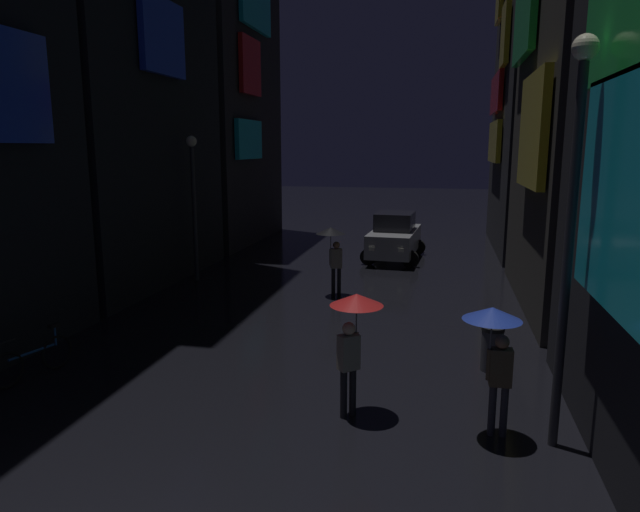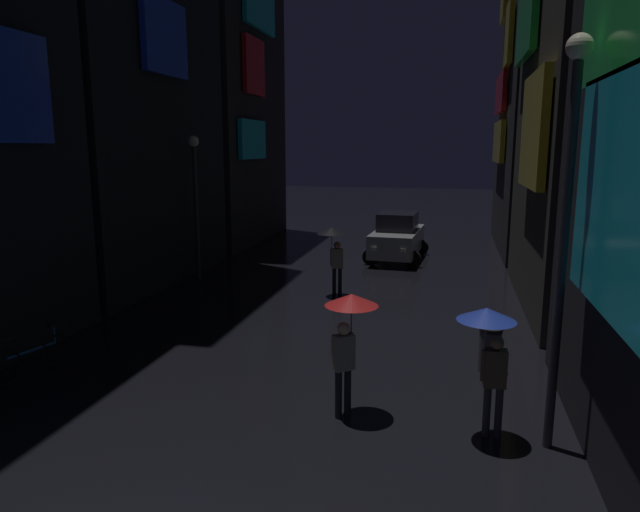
# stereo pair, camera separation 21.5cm
# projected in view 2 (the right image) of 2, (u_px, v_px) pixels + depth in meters

# --- Properties ---
(building_left_far) EXTENTS (4.25, 8.09, 17.93)m
(building_left_far) POSITION_uv_depth(u_px,v_px,m) (219.00, 50.00, 26.60)
(building_left_far) COLOR #232328
(building_left_far) RESTS_ON ground
(building_right_mid) EXTENTS (4.25, 8.06, 15.38)m
(building_right_mid) POSITION_uv_depth(u_px,v_px,m) (618.00, 23.00, 14.91)
(building_right_mid) COLOR #33302D
(building_right_mid) RESTS_ON ground
(building_right_far) EXTENTS (4.25, 8.99, 14.88)m
(building_right_far) POSITION_uv_depth(u_px,v_px,m) (556.00, 76.00, 24.02)
(building_right_far) COLOR #232328
(building_right_far) RESTS_ON ground
(pedestrian_midstreet_centre_red) EXTENTS (0.90, 0.90, 2.12)m
(pedestrian_midstreet_centre_red) POSITION_uv_depth(u_px,v_px,m) (349.00, 321.00, 9.48)
(pedestrian_midstreet_centre_red) COLOR black
(pedestrian_midstreet_centre_red) RESTS_ON ground
(pedestrian_foreground_left_blue) EXTENTS (0.90, 0.90, 2.12)m
(pedestrian_foreground_left_blue) POSITION_uv_depth(u_px,v_px,m) (489.00, 336.00, 8.71)
(pedestrian_foreground_left_blue) COLOR #2D2D38
(pedestrian_foreground_left_blue) RESTS_ON ground
(pedestrian_midstreet_left_black) EXTENTS (0.90, 0.90, 2.12)m
(pedestrian_midstreet_left_black) POSITION_uv_depth(u_px,v_px,m) (333.00, 242.00, 17.33)
(pedestrian_midstreet_left_black) COLOR black
(pedestrian_midstreet_left_black) RESTS_ON ground
(bicycle_parked_at_storefront) EXTENTS (0.53, 1.77, 0.96)m
(bicycle_parked_at_storefront) POSITION_uv_depth(u_px,v_px,m) (32.00, 358.00, 11.34)
(bicycle_parked_at_storefront) COLOR black
(bicycle_parked_at_storefront) RESTS_ON ground
(car_distant) EXTENTS (2.43, 4.23, 1.92)m
(car_distant) POSITION_uv_depth(u_px,v_px,m) (397.00, 237.00, 22.99)
(car_distant) COLOR #99999E
(car_distant) RESTS_ON ground
(streetlamp_left_far) EXTENTS (0.36, 0.36, 4.87)m
(streetlamp_left_far) POSITION_uv_depth(u_px,v_px,m) (195.00, 190.00, 19.14)
(streetlamp_left_far) COLOR #2D2D33
(streetlamp_left_far) RESTS_ON ground
(streetlamp_right_near) EXTENTS (0.36, 0.36, 6.02)m
(streetlamp_right_near) POSITION_uv_depth(u_px,v_px,m) (567.00, 204.00, 8.04)
(streetlamp_right_near) COLOR #2D2D33
(streetlamp_right_near) RESTS_ON ground
(trash_bin) EXTENTS (0.46, 0.46, 0.93)m
(trash_bin) POSITION_uv_depth(u_px,v_px,m) (490.00, 349.00, 11.58)
(trash_bin) COLOR #3F3F47
(trash_bin) RESTS_ON ground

